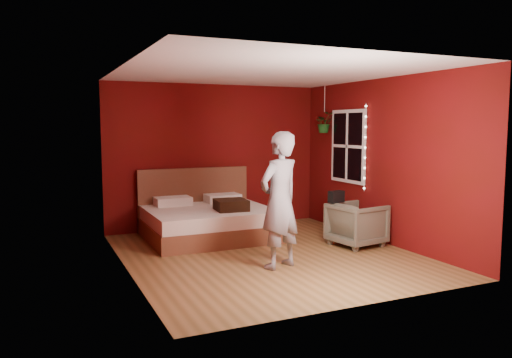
% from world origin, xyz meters
% --- Properties ---
extents(floor, '(4.50, 4.50, 0.00)m').
position_xyz_m(floor, '(0.00, 0.00, 0.00)').
color(floor, olive).
rests_on(floor, ground).
extents(room_walls, '(4.04, 4.54, 2.62)m').
position_xyz_m(room_walls, '(0.00, 0.00, 1.68)').
color(room_walls, '#5B090C').
rests_on(room_walls, ground).
extents(window, '(0.05, 0.97, 1.27)m').
position_xyz_m(window, '(1.97, 0.90, 1.50)').
color(window, white).
rests_on(window, room_walls).
extents(fairy_lights, '(0.04, 0.04, 1.45)m').
position_xyz_m(fairy_lights, '(1.94, 0.37, 1.50)').
color(fairy_lights, silver).
rests_on(fairy_lights, room_walls).
extents(bed, '(2.01, 1.71, 1.11)m').
position_xyz_m(bed, '(-0.44, 1.44, 0.29)').
color(bed, brown).
rests_on(bed, ground).
extents(person, '(0.76, 0.63, 1.78)m').
position_xyz_m(person, '(-0.15, -0.65, 0.89)').
color(person, gray).
rests_on(person, ground).
extents(armchair, '(0.84, 0.82, 0.67)m').
position_xyz_m(armchair, '(1.48, -0.07, 0.34)').
color(armchair, '#63614E').
rests_on(armchair, ground).
extents(handbag, '(0.26, 0.16, 0.18)m').
position_xyz_m(handbag, '(1.23, 0.12, 0.76)').
color(handbag, black).
rests_on(handbag, armchair).
extents(throw_pillow, '(0.53, 0.53, 0.17)m').
position_xyz_m(throw_pillow, '(-0.17, 1.03, 0.59)').
color(throw_pillow, '#311E10').
rests_on(throw_pillow, bed).
extents(hanging_plant, '(0.40, 0.37, 0.88)m').
position_xyz_m(hanging_plant, '(1.88, 1.54, 1.92)').
color(hanging_plant, silver).
rests_on(hanging_plant, room_walls).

